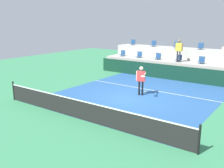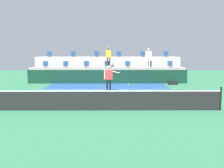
% 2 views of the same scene
% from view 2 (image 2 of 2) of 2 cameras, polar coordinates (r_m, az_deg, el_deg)
% --- Properties ---
extents(ground_plane, '(40.00, 40.00, 0.00)m').
position_cam_2_polar(ground_plane, '(16.17, -1.17, -2.47)').
color(ground_plane, '#388456').
extents(court_inner_paint, '(9.00, 10.00, 0.01)m').
position_cam_2_polar(court_inner_paint, '(17.16, -1.13, -1.90)').
color(court_inner_paint, '#285693').
rests_on(court_inner_paint, ground_plane).
extents(court_service_line, '(9.00, 0.06, 0.00)m').
position_cam_2_polar(court_service_line, '(18.54, -1.07, -1.21)').
color(court_service_line, white).
rests_on(court_service_line, ground_plane).
extents(tennis_net, '(10.48, 0.08, 1.07)m').
position_cam_2_polar(tennis_net, '(12.15, -1.45, -3.32)').
color(tennis_net, black).
rests_on(tennis_net, ground_plane).
extents(sponsor_backboard, '(13.00, 0.16, 1.10)m').
position_cam_2_polar(sponsor_backboard, '(22.05, -0.96, 1.55)').
color(sponsor_backboard, '#0F3323').
rests_on(sponsor_backboard, ground_plane).
extents(seating_tier_lower, '(13.00, 1.80, 1.25)m').
position_cam_2_polar(seating_tier_lower, '(23.34, -0.93, 2.05)').
color(seating_tier_lower, '#ADAAA3').
rests_on(seating_tier_lower, ground_plane).
extents(seating_tier_upper, '(13.00, 1.80, 2.10)m').
position_cam_2_polar(seating_tier_upper, '(25.10, -0.89, 3.38)').
color(seating_tier_upper, '#ADAAA3').
rests_on(seating_tier_upper, ground_plane).
extents(stadium_chair_lower_far_left, '(0.44, 0.40, 0.52)m').
position_cam_2_polar(stadium_chair_lower_far_left, '(23.87, -13.86, 3.98)').
color(stadium_chair_lower_far_left, '#2D2D33').
rests_on(stadium_chair_lower_far_left, seating_tier_lower).
extents(stadium_chair_lower_left, '(0.44, 0.40, 0.52)m').
position_cam_2_polar(stadium_chair_lower_left, '(23.52, -9.75, 4.04)').
color(stadium_chair_lower_left, '#2D2D33').
rests_on(stadium_chair_lower_left, seating_tier_lower).
extents(stadium_chair_lower_mid_left, '(0.44, 0.40, 0.52)m').
position_cam_2_polar(stadium_chair_lower_mid_left, '(23.30, -5.43, 4.08)').
color(stadium_chair_lower_mid_left, '#2D2D33').
rests_on(stadium_chair_lower_mid_left, seating_tier_lower).
extents(stadium_chair_lower_center, '(0.44, 0.40, 0.52)m').
position_cam_2_polar(stadium_chair_lower_center, '(23.21, -1.04, 4.10)').
color(stadium_chair_lower_center, '#2D2D33').
rests_on(stadium_chair_lower_center, seating_tier_lower).
extents(stadium_chair_lower_mid_right, '(0.44, 0.40, 0.52)m').
position_cam_2_polar(stadium_chair_lower_mid_right, '(23.26, 3.34, 4.09)').
color(stadium_chair_lower_mid_right, '#2D2D33').
rests_on(stadium_chair_lower_mid_right, seating_tier_lower).
extents(stadium_chair_lower_right, '(0.44, 0.40, 0.52)m').
position_cam_2_polar(stadium_chair_lower_right, '(23.45, 7.86, 4.06)').
color(stadium_chair_lower_right, '#2D2D33').
rests_on(stadium_chair_lower_right, seating_tier_lower).
extents(stadium_chair_lower_far_right, '(0.44, 0.40, 0.52)m').
position_cam_2_polar(stadium_chair_lower_far_right, '(23.77, 12.18, 4.01)').
color(stadium_chair_lower_far_right, '#2D2D33').
rests_on(stadium_chair_lower_far_right, seating_tier_lower).
extents(stadium_chair_upper_far_left, '(0.44, 0.40, 0.52)m').
position_cam_2_polar(stadium_chair_upper_far_left, '(25.60, -13.08, 6.11)').
color(stadium_chair_upper_far_left, '#2D2D33').
rests_on(stadium_chair_upper_far_left, seating_tier_upper).
extents(stadium_chair_upper_left, '(0.44, 0.40, 0.52)m').
position_cam_2_polar(stadium_chair_upper_left, '(25.21, -8.19, 6.21)').
color(stadium_chair_upper_left, '#2D2D33').
rests_on(stadium_chair_upper_left, seating_tier_upper).
extents(stadium_chair_upper_mid_left, '(0.44, 0.40, 0.52)m').
position_cam_2_polar(stadium_chair_upper_mid_left, '(25.01, -3.26, 6.26)').
color(stadium_chair_upper_mid_left, '#2D2D33').
rests_on(stadium_chair_upper_mid_left, seating_tier_upper).
extents(stadium_chair_upper_mid_right, '(0.44, 0.40, 0.52)m').
position_cam_2_polar(stadium_chair_upper_mid_right, '(24.99, 1.49, 6.27)').
color(stadium_chair_upper_mid_right, '#2D2D33').
rests_on(stadium_chair_upper_mid_right, seating_tier_upper).
extents(stadium_chair_upper_right, '(0.44, 0.40, 0.52)m').
position_cam_2_polar(stadium_chair_upper_right, '(25.16, 6.55, 6.23)').
color(stadium_chair_upper_right, '#2D2D33').
rests_on(stadium_chair_upper_right, seating_tier_upper).
extents(stadium_chair_upper_far_right, '(0.44, 0.40, 0.52)m').
position_cam_2_polar(stadium_chair_upper_far_right, '(25.50, 11.34, 6.15)').
color(stadium_chair_upper_far_right, '#2D2D33').
rests_on(stadium_chair_upper_far_right, seating_tier_upper).
extents(tennis_player, '(1.03, 1.14, 1.75)m').
position_cam_2_polar(tennis_player, '(17.02, -0.65, 1.66)').
color(tennis_player, black).
rests_on(tennis_player, ground_plane).
extents(spectator_leaning_on_rail, '(0.60, 0.24, 1.73)m').
position_cam_2_polar(spectator_leaning_on_rail, '(22.80, -0.75, 6.15)').
color(spectator_leaning_on_rail, '#2D2D33').
rests_on(spectator_leaning_on_rail, seating_tier_lower).
extents(spectator_in_white, '(0.58, 0.24, 1.62)m').
position_cam_2_polar(spectator_in_white, '(23.02, 7.71, 5.89)').
color(spectator_in_white, white).
rests_on(spectator_in_white, seating_tier_lower).
extents(tennis_ball, '(0.07, 0.07, 0.07)m').
position_cam_2_polar(tennis_ball, '(15.59, 3.46, -0.08)').
color(tennis_ball, '#CCE033').
extents(equipment_bag, '(0.76, 0.28, 0.30)m').
position_cam_2_polar(equipment_bag, '(21.77, 12.71, 0.24)').
color(equipment_bag, black).
rests_on(equipment_bag, ground_plane).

